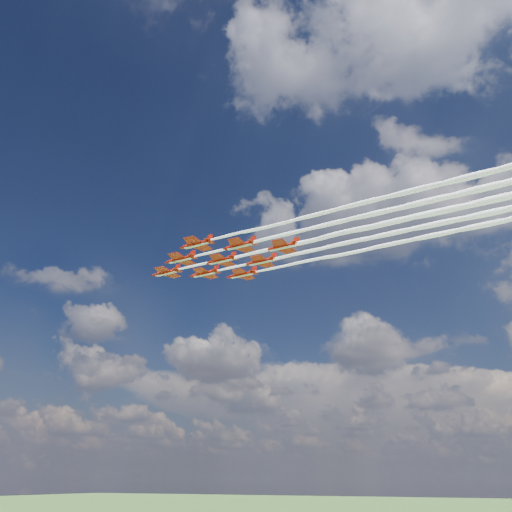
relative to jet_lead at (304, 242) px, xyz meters
name	(u,v)px	position (x,y,z in m)	size (l,w,h in m)	color
jet_lead	(304,242)	(0.00, 0.00, 0.00)	(104.35, 10.49, 2.89)	#A31509
jet_row2_port	(330,224)	(10.09, -7.05, 0.00)	(104.35, 10.49, 2.89)	#A31509
jet_row2_starb	(347,243)	(10.70, 6.08, 0.00)	(104.35, 10.49, 2.89)	#A31509
jet_row3_port	(361,204)	(20.19, -14.09, 0.00)	(104.35, 10.49, 2.89)	#A31509
jet_row3_centre	(376,226)	(20.80, -0.97, 0.00)	(104.35, 10.49, 2.89)	#A31509
jet_row3_starb	(389,244)	(21.41, 12.16, 0.00)	(104.35, 10.49, 2.89)	#A31509
jet_row4_port	(410,205)	(30.89, -8.01, 0.00)	(104.35, 10.49, 2.89)	#A31509
jet_row4_starb	(422,227)	(31.50, 5.11, 0.00)	(104.35, 10.49, 2.89)	#A31509
jet_tail	(459,207)	(41.59, -1.93, 0.00)	(104.35, 10.49, 2.89)	#A31509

